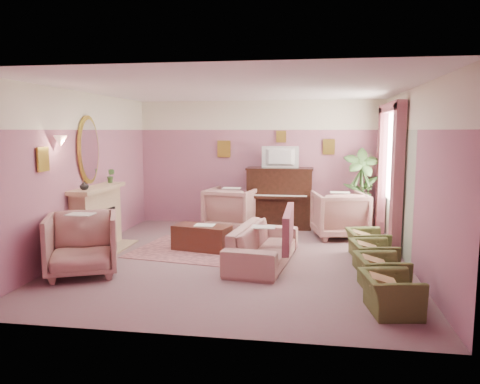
# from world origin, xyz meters

# --- Properties ---
(floor) EXTENTS (5.50, 6.00, 0.01)m
(floor) POSITION_xyz_m (0.00, 0.00, 0.00)
(floor) COLOR #7F5E64
(floor) RESTS_ON ground
(ceiling) EXTENTS (5.50, 6.00, 0.01)m
(ceiling) POSITION_xyz_m (0.00, 0.00, 2.80)
(ceiling) COLOR white
(ceiling) RESTS_ON wall_back
(wall_back) EXTENTS (5.50, 0.02, 2.80)m
(wall_back) POSITION_xyz_m (0.00, 3.00, 1.40)
(wall_back) COLOR #895B78
(wall_back) RESTS_ON floor
(wall_front) EXTENTS (5.50, 0.02, 2.80)m
(wall_front) POSITION_xyz_m (0.00, -3.00, 1.40)
(wall_front) COLOR #895B78
(wall_front) RESTS_ON floor
(wall_left) EXTENTS (0.02, 6.00, 2.80)m
(wall_left) POSITION_xyz_m (-2.75, 0.00, 1.40)
(wall_left) COLOR #895B78
(wall_left) RESTS_ON floor
(wall_right) EXTENTS (0.02, 6.00, 2.80)m
(wall_right) POSITION_xyz_m (2.75, 0.00, 1.40)
(wall_right) COLOR #895B78
(wall_right) RESTS_ON floor
(picture_rail_band) EXTENTS (5.50, 0.01, 0.65)m
(picture_rail_band) POSITION_xyz_m (0.00, 2.99, 2.47)
(picture_rail_band) COLOR white
(picture_rail_band) RESTS_ON wall_back
(stripe_panel) EXTENTS (0.01, 3.00, 2.15)m
(stripe_panel) POSITION_xyz_m (2.73, 1.30, 1.07)
(stripe_panel) COLOR beige
(stripe_panel) RESTS_ON wall_right
(fireplace_surround) EXTENTS (0.30, 1.40, 1.10)m
(fireplace_surround) POSITION_xyz_m (-2.59, 0.20, 0.55)
(fireplace_surround) COLOR tan
(fireplace_surround) RESTS_ON floor
(fireplace_inset) EXTENTS (0.18, 0.72, 0.68)m
(fireplace_inset) POSITION_xyz_m (-2.49, 0.20, 0.40)
(fireplace_inset) COLOR black
(fireplace_inset) RESTS_ON floor
(fire_ember) EXTENTS (0.06, 0.54, 0.10)m
(fire_ember) POSITION_xyz_m (-2.45, 0.20, 0.22)
(fire_ember) COLOR #FF370A
(fire_ember) RESTS_ON floor
(mantel_shelf) EXTENTS (0.40, 1.55, 0.07)m
(mantel_shelf) POSITION_xyz_m (-2.56, 0.20, 1.12)
(mantel_shelf) COLOR tan
(mantel_shelf) RESTS_ON fireplace_surround
(hearth) EXTENTS (0.55, 1.50, 0.02)m
(hearth) POSITION_xyz_m (-2.39, 0.20, 0.01)
(hearth) COLOR tan
(hearth) RESTS_ON floor
(mirror_frame) EXTENTS (0.04, 0.72, 1.20)m
(mirror_frame) POSITION_xyz_m (-2.70, 0.20, 1.80)
(mirror_frame) COLOR #A89531
(mirror_frame) RESTS_ON wall_left
(mirror_glass) EXTENTS (0.01, 0.60, 1.06)m
(mirror_glass) POSITION_xyz_m (-2.67, 0.20, 1.80)
(mirror_glass) COLOR white
(mirror_glass) RESTS_ON wall_left
(sconce_shade) EXTENTS (0.20, 0.20, 0.16)m
(sconce_shade) POSITION_xyz_m (-2.62, -0.85, 1.98)
(sconce_shade) COLOR #FFBE9B
(sconce_shade) RESTS_ON wall_left
(piano) EXTENTS (1.40, 0.60, 1.30)m
(piano) POSITION_xyz_m (0.50, 2.68, 0.65)
(piano) COLOR black
(piano) RESTS_ON floor
(piano_keyshelf) EXTENTS (1.30, 0.12, 0.06)m
(piano_keyshelf) POSITION_xyz_m (0.50, 2.33, 0.72)
(piano_keyshelf) COLOR black
(piano_keyshelf) RESTS_ON piano
(piano_keys) EXTENTS (1.20, 0.08, 0.02)m
(piano_keys) POSITION_xyz_m (0.50, 2.33, 0.76)
(piano_keys) COLOR white
(piano_keys) RESTS_ON piano
(piano_top) EXTENTS (1.45, 0.65, 0.04)m
(piano_top) POSITION_xyz_m (0.50, 2.68, 1.31)
(piano_top) COLOR black
(piano_top) RESTS_ON piano
(television) EXTENTS (0.80, 0.12, 0.48)m
(television) POSITION_xyz_m (0.50, 2.63, 1.60)
(television) COLOR black
(television) RESTS_ON piano
(print_back_left) EXTENTS (0.30, 0.03, 0.38)m
(print_back_left) POSITION_xyz_m (-0.80, 2.96, 1.72)
(print_back_left) COLOR #A89531
(print_back_left) RESTS_ON wall_back
(print_back_right) EXTENTS (0.26, 0.03, 0.34)m
(print_back_right) POSITION_xyz_m (1.55, 2.96, 1.78)
(print_back_right) COLOR #A89531
(print_back_right) RESTS_ON wall_back
(print_back_mid) EXTENTS (0.22, 0.03, 0.26)m
(print_back_mid) POSITION_xyz_m (0.50, 2.96, 2.00)
(print_back_mid) COLOR #A89531
(print_back_mid) RESTS_ON wall_back
(print_left_wall) EXTENTS (0.03, 0.28, 0.36)m
(print_left_wall) POSITION_xyz_m (-2.71, -1.20, 1.72)
(print_left_wall) COLOR #A89531
(print_left_wall) RESTS_ON wall_left
(window_blind) EXTENTS (0.03, 1.40, 1.80)m
(window_blind) POSITION_xyz_m (2.70, 1.55, 1.70)
(window_blind) COLOR beige
(window_blind) RESTS_ON wall_right
(curtain_left) EXTENTS (0.16, 0.34, 2.60)m
(curtain_left) POSITION_xyz_m (2.62, 0.63, 1.30)
(curtain_left) COLOR #914A56
(curtain_left) RESTS_ON floor
(curtain_right) EXTENTS (0.16, 0.34, 2.60)m
(curtain_right) POSITION_xyz_m (2.62, 2.47, 1.30)
(curtain_right) COLOR #914A56
(curtain_right) RESTS_ON floor
(pelmet) EXTENTS (0.16, 2.20, 0.16)m
(pelmet) POSITION_xyz_m (2.62, 1.55, 2.56)
(pelmet) COLOR #914A56
(pelmet) RESTS_ON wall_right
(mantel_plant) EXTENTS (0.16, 0.16, 0.28)m
(mantel_plant) POSITION_xyz_m (-2.55, 0.75, 1.29)
(mantel_plant) COLOR #3C6730
(mantel_plant) RESTS_ON mantel_shelf
(mantel_vase) EXTENTS (0.16, 0.16, 0.16)m
(mantel_vase) POSITION_xyz_m (-2.55, -0.30, 1.23)
(mantel_vase) COLOR white
(mantel_vase) RESTS_ON mantel_shelf
(area_rug) EXTENTS (2.75, 2.16, 0.01)m
(area_rug) POSITION_xyz_m (-0.64, 0.45, 0.01)
(area_rug) COLOR #9C5D61
(area_rug) RESTS_ON floor
(coffee_table) EXTENTS (1.08, 0.70, 0.45)m
(coffee_table) POSITION_xyz_m (-0.74, 0.50, 0.23)
(coffee_table) COLOR #4A2319
(coffee_table) RESTS_ON floor
(table_paper) EXTENTS (0.35, 0.28, 0.01)m
(table_paper) POSITION_xyz_m (-0.69, 0.50, 0.46)
(table_paper) COLOR white
(table_paper) RESTS_ON coffee_table
(sofa) EXTENTS (0.69, 2.08, 0.84)m
(sofa) POSITION_xyz_m (0.44, -0.16, 0.42)
(sofa) COLOR tan
(sofa) RESTS_ON floor
(sofa_throw) EXTENTS (0.10, 1.57, 0.58)m
(sofa_throw) POSITION_xyz_m (0.84, -0.16, 0.60)
(sofa_throw) COLOR #914A56
(sofa_throw) RESTS_ON sofa
(floral_armchair_left) EXTENTS (0.99, 0.99, 1.03)m
(floral_armchair_left) POSITION_xyz_m (-0.50, 2.23, 0.51)
(floral_armchair_left) COLOR tan
(floral_armchair_left) RESTS_ON floor
(floral_armchair_right) EXTENTS (0.99, 0.99, 1.03)m
(floral_armchair_right) POSITION_xyz_m (1.76, 1.87, 0.51)
(floral_armchair_right) COLOR tan
(floral_armchair_right) RESTS_ON floor
(floral_armchair_front) EXTENTS (0.99, 0.99, 1.03)m
(floral_armchair_front) POSITION_xyz_m (-2.16, -1.20, 0.51)
(floral_armchair_front) COLOR tan
(floral_armchair_front) RESTS_ON floor
(olive_chair_a) EXTENTS (0.50, 0.72, 0.62)m
(olive_chair_a) POSITION_xyz_m (2.14, -2.03, 0.31)
(olive_chair_a) COLOR #555F2E
(olive_chair_a) RESTS_ON floor
(olive_chair_b) EXTENTS (0.50, 0.72, 0.62)m
(olive_chair_b) POSITION_xyz_m (2.14, -1.21, 0.31)
(olive_chair_b) COLOR #555F2E
(olive_chair_b) RESTS_ON floor
(olive_chair_c) EXTENTS (0.50, 0.72, 0.62)m
(olive_chair_c) POSITION_xyz_m (2.14, -0.39, 0.31)
(olive_chair_c) COLOR #555F2E
(olive_chair_c) RESTS_ON floor
(olive_chair_d) EXTENTS (0.50, 0.72, 0.62)m
(olive_chair_d) POSITION_xyz_m (2.14, 0.43, 0.31)
(olive_chair_d) COLOR #555F2E
(olive_chair_d) RESTS_ON floor
(side_table) EXTENTS (0.52, 0.52, 0.70)m
(side_table) POSITION_xyz_m (2.25, 2.64, 0.35)
(side_table) COLOR silver
(side_table) RESTS_ON floor
(side_plant_big) EXTENTS (0.30, 0.30, 0.34)m
(side_plant_big) POSITION_xyz_m (2.25, 2.64, 0.87)
(side_plant_big) COLOR #3C6730
(side_plant_big) RESTS_ON side_table
(side_plant_small) EXTENTS (0.16, 0.16, 0.28)m
(side_plant_small) POSITION_xyz_m (2.37, 2.54, 0.84)
(side_plant_small) COLOR #3C6730
(side_plant_small) RESTS_ON side_table
(palm_pot) EXTENTS (0.34, 0.34, 0.34)m
(palm_pot) POSITION_xyz_m (2.22, 2.46, 0.17)
(palm_pot) COLOR #AE674A
(palm_pot) RESTS_ON floor
(palm_plant) EXTENTS (0.76, 0.76, 1.44)m
(palm_plant) POSITION_xyz_m (2.22, 2.46, 1.06)
(palm_plant) COLOR #3C6730
(palm_plant) RESTS_ON palm_pot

